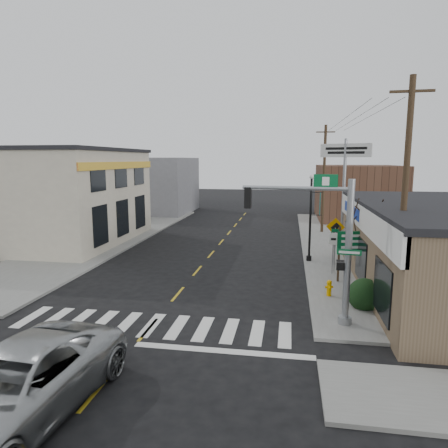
% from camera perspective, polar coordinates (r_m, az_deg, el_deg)
% --- Properties ---
extents(ground, '(140.00, 140.00, 0.00)m').
position_cam_1_polar(ground, '(15.50, -10.79, -14.60)').
color(ground, black).
rests_on(ground, ground).
extents(sidewalk_right, '(6.00, 38.00, 0.13)m').
position_cam_1_polar(sidewalk_right, '(27.28, 17.51, -4.25)').
color(sidewalk_right, slate).
rests_on(sidewalk_right, ground).
extents(sidewalk_left, '(6.00, 38.00, 0.13)m').
position_cam_1_polar(sidewalk_left, '(30.42, -18.38, -2.93)').
color(sidewalk_left, slate).
rests_on(sidewalk_left, ground).
extents(center_line, '(0.12, 56.00, 0.01)m').
position_cam_1_polar(center_line, '(22.73, -3.83, -6.66)').
color(center_line, gold).
rests_on(center_line, ground).
extents(crosswalk, '(11.00, 2.20, 0.01)m').
position_cam_1_polar(crosswalk, '(15.84, -10.28, -14.02)').
color(crosswalk, silver).
rests_on(crosswalk, ground).
extents(left_building, '(12.00, 12.00, 6.80)m').
position_cam_1_polar(left_building, '(32.82, -24.07, 3.50)').
color(left_building, '#B3AA95').
rests_on(left_building, ground).
extents(bldg_distant_right, '(8.00, 10.00, 5.60)m').
position_cam_1_polar(bldg_distant_right, '(43.97, 18.49, 4.29)').
color(bldg_distant_right, '#503324').
rests_on(bldg_distant_right, ground).
extents(bldg_distant_left, '(9.00, 10.00, 6.40)m').
position_cam_1_polar(bldg_distant_left, '(48.13, -10.18, 5.48)').
color(bldg_distant_left, slate).
rests_on(bldg_distant_left, ground).
extents(suv, '(3.50, 6.57, 1.76)m').
position_cam_1_polar(suv, '(11.44, -27.63, -19.71)').
color(suv, '#A7AAAC').
rests_on(suv, ground).
extents(traffic_signal_pole, '(4.39, 0.37, 5.56)m').
position_cam_1_polar(traffic_signal_pole, '(15.06, 14.94, -1.70)').
color(traffic_signal_pole, gray).
rests_on(traffic_signal_pole, sidewalk_right).
extents(guide_sign, '(1.60, 0.13, 2.80)m').
position_cam_1_polar(guide_sign, '(20.77, 17.94, -3.12)').
color(guide_sign, '#402E1D').
rests_on(guide_sign, sidewalk_right).
extents(fire_hydrant, '(0.23, 0.23, 0.73)m').
position_cam_1_polar(fire_hydrant, '(18.78, 14.79, -8.73)').
color(fire_hydrant, '#D59500').
rests_on(fire_hydrant, sidewalk_right).
extents(ped_crossing_sign, '(1.07, 0.08, 2.76)m').
position_cam_1_polar(ped_crossing_sign, '(24.05, 15.60, -1.18)').
color(ped_crossing_sign, gray).
rests_on(ped_crossing_sign, sidewalk_right).
extents(lamp_post, '(0.68, 0.53, 5.21)m').
position_cam_1_polar(lamp_post, '(24.36, 12.40, 1.79)').
color(lamp_post, black).
rests_on(lamp_post, sidewalk_right).
extents(dance_center_sign, '(3.53, 0.22, 7.50)m').
position_cam_1_polar(dance_center_sign, '(29.28, 16.88, 7.84)').
color(dance_center_sign, gray).
rests_on(dance_center_sign, sidewalk_right).
extents(bare_tree, '(2.49, 2.49, 4.97)m').
position_cam_1_polar(bare_tree, '(20.43, 19.63, 2.57)').
color(bare_tree, black).
rests_on(bare_tree, sidewalk_right).
extents(shrub_front, '(1.39, 1.39, 1.04)m').
position_cam_1_polar(shrub_front, '(17.81, 19.47, -9.53)').
color(shrub_front, '#163215').
rests_on(shrub_front, sidewalk_right).
extents(shrub_back, '(0.99, 0.99, 0.74)m').
position_cam_1_polar(shrub_back, '(22.34, 20.60, -6.22)').
color(shrub_back, black).
rests_on(shrub_back, sidewalk_right).
extents(utility_pole_near, '(1.61, 0.24, 9.23)m').
position_cam_1_polar(utility_pole_near, '(17.24, 24.39, 3.90)').
color(utility_pole_near, '#4C3222').
rests_on(utility_pole_near, sidewalk_right).
extents(utility_pole_far, '(1.54, 0.23, 8.88)m').
position_cam_1_polar(utility_pole_far, '(34.49, 14.07, 6.40)').
color(utility_pole_far, '#3E2E1A').
rests_on(utility_pole_far, sidewalk_right).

